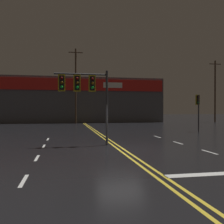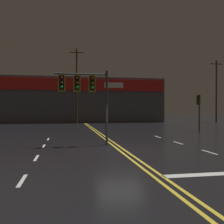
# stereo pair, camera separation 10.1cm
# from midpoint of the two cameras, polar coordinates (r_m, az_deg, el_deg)

# --- Properties ---
(ground_plane) EXTENTS (200.00, 200.00, 0.00)m
(ground_plane) POSITION_cam_midpoint_polar(r_m,az_deg,el_deg) (13.75, 1.76, -8.45)
(ground_plane) COLOR black
(road_markings) EXTENTS (12.51, 60.00, 0.01)m
(road_markings) POSITION_cam_midpoint_polar(r_m,az_deg,el_deg) (12.99, 5.83, -8.97)
(road_markings) COLOR gold
(road_markings) RESTS_ON ground
(traffic_signal_median) EXTENTS (3.20, 0.36, 4.51)m
(traffic_signal_median) POSITION_cam_midpoint_polar(r_m,az_deg,el_deg) (14.97, -6.73, 5.56)
(traffic_signal_median) COLOR #38383D
(traffic_signal_median) RESTS_ON ground
(traffic_signal_corner_northeast) EXTENTS (0.42, 0.36, 3.62)m
(traffic_signal_corner_northeast) POSITION_cam_midpoint_polar(r_m,az_deg,el_deg) (25.73, 18.96, 1.63)
(traffic_signal_corner_northeast) COLOR #38383D
(traffic_signal_corner_northeast) RESTS_ON ground
(building_backdrop) EXTENTS (27.61, 10.23, 7.57)m
(building_backdrop) POSITION_cam_midpoint_polar(r_m,az_deg,el_deg) (45.93, -7.04, 2.56)
(building_backdrop) COLOR #4C4C51
(building_backdrop) RESTS_ON ground
(utility_pole_row) EXTENTS (47.91, 0.26, 11.74)m
(utility_pole_row) POSITION_cam_midpoint_polar(r_m,az_deg,el_deg) (39.79, -5.72, 5.39)
(utility_pole_row) COLOR #4C3828
(utility_pole_row) RESTS_ON ground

